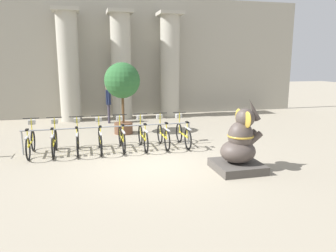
{
  "coord_description": "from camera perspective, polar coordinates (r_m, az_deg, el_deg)",
  "views": [
    {
      "loc": [
        -1.82,
        -8.54,
        2.87
      ],
      "look_at": [
        0.48,
        0.4,
        1.0
      ],
      "focal_mm": 35.0,
      "sensor_mm": 36.0,
      "label": 1
    }
  ],
  "objects": [
    {
      "name": "bicycle_2",
      "position": [
        10.65,
        -15.47,
        -2.29
      ],
      "size": [
        0.48,
        1.71,
        1.09
      ],
      "color": "black",
      "rests_on": "ground_plane"
    },
    {
      "name": "bike_rack",
      "position": [
        10.75,
        -10.0,
        -0.7
      ],
      "size": [
        5.44,
        0.05,
        0.77
      ],
      "color": "gray",
      "rests_on": "ground_plane"
    },
    {
      "name": "ground_plane",
      "position": [
        9.19,
        -2.3,
        -6.75
      ],
      "size": [
        60.0,
        60.0,
        0.0
      ],
      "primitive_type": "plane",
      "color": "#9E937F"
    },
    {
      "name": "elephant_statue",
      "position": [
        8.76,
        12.37,
        -3.53
      ],
      "size": [
        1.21,
        1.21,
        1.93
      ],
      "color": "#4C4742",
      "rests_on": "ground_plane"
    },
    {
      "name": "building_facade",
      "position": [
        17.24,
        -8.57,
        11.77
      ],
      "size": [
        20.0,
        0.2,
        6.0
      ],
      "color": "#A39E8E",
      "rests_on": "ground_plane"
    },
    {
      "name": "column_left",
      "position": [
        16.15,
        -16.91,
        10.1
      ],
      "size": [
        1.2,
        1.2,
        5.16
      ],
      "color": "#ADA899",
      "rests_on": "ground_plane"
    },
    {
      "name": "potted_tree",
      "position": [
        12.83,
        -7.96,
        7.21
      ],
      "size": [
        1.38,
        1.38,
        2.78
      ],
      "color": "brown",
      "rests_on": "ground_plane"
    },
    {
      "name": "bicycle_3",
      "position": [
        10.64,
        -11.75,
        -2.13
      ],
      "size": [
        0.48,
        1.71,
        1.09
      ],
      "color": "black",
      "rests_on": "ground_plane"
    },
    {
      "name": "column_middle",
      "position": [
        16.24,
        -8.15,
        10.48
      ],
      "size": [
        1.2,
        1.2,
        5.16
      ],
      "color": "#ADA899",
      "rests_on": "ground_plane"
    },
    {
      "name": "person_pedestrian",
      "position": [
        15.24,
        -10.34,
        4.48
      ],
      "size": [
        0.23,
        0.47,
        1.76
      ],
      "color": "#383342",
      "rests_on": "ground_plane"
    },
    {
      "name": "bicycle_0",
      "position": [
        10.8,
        -22.81,
        -2.59
      ],
      "size": [
        0.48,
        1.71,
        1.09
      ],
      "color": "black",
      "rests_on": "ground_plane"
    },
    {
      "name": "bicycle_6",
      "position": [
        10.95,
        -0.86,
        -1.5
      ],
      "size": [
        0.48,
        1.71,
        1.09
      ],
      "color": "black",
      "rests_on": "ground_plane"
    },
    {
      "name": "bicycle_1",
      "position": [
        10.7,
        -19.17,
        -2.46
      ],
      "size": [
        0.48,
        1.71,
        1.09
      ],
      "color": "black",
      "rests_on": "ground_plane"
    },
    {
      "name": "bicycle_5",
      "position": [
        10.79,
        -4.41,
        -1.72
      ],
      "size": [
        0.48,
        1.71,
        1.09
      ],
      "color": "black",
      "rests_on": "ground_plane"
    },
    {
      "name": "bicycle_7",
      "position": [
        11.11,
        2.63,
        -1.32
      ],
      "size": [
        0.48,
        1.71,
        1.09
      ],
      "color": "black",
      "rests_on": "ground_plane"
    },
    {
      "name": "column_right",
      "position": [
        16.69,
        0.34,
        10.62
      ],
      "size": [
        1.2,
        1.2,
        5.16
      ],
      "color": "#ADA899",
      "rests_on": "ground_plane"
    },
    {
      "name": "bicycle_4",
      "position": [
        10.74,
        -8.08,
        -1.87
      ],
      "size": [
        0.48,
        1.71,
        1.09
      ],
      "color": "black",
      "rests_on": "ground_plane"
    }
  ]
}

